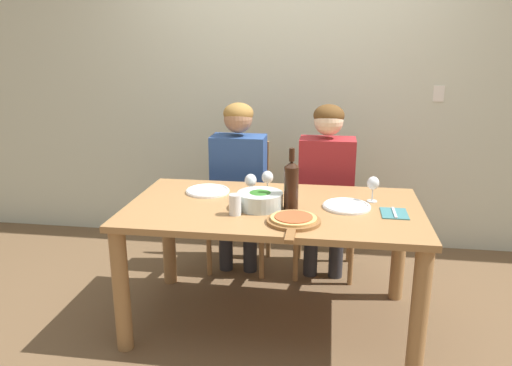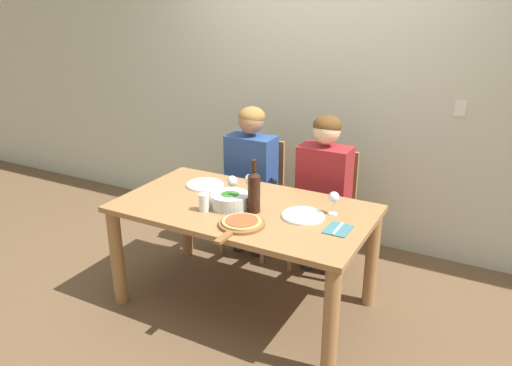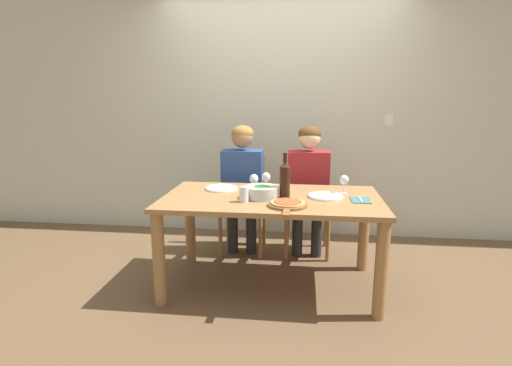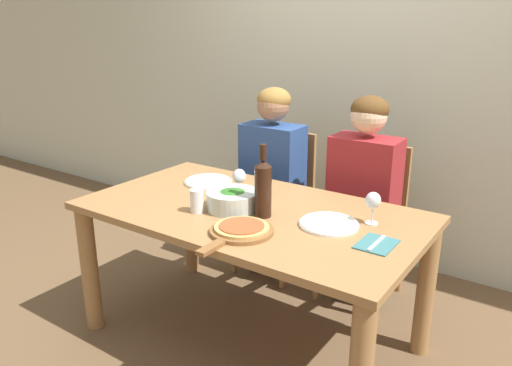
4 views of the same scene
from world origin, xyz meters
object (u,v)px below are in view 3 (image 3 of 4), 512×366
Objects in this scene: person_man at (308,179)px; wine_glass_right at (344,181)px; person_woman at (242,177)px; water_tumbler at (244,194)px; chair_left at (244,199)px; wine_bottle at (285,180)px; broccoli_bowl at (262,192)px; dinner_plate_right at (325,196)px; pizza_on_board at (288,204)px; wine_glass_centre at (266,178)px; dinner_plate_left at (221,188)px; fork_on_napkin at (361,200)px; wine_glass_left at (254,180)px; chair_right at (308,201)px.

wine_glass_right is (0.27, -0.54, 0.10)m from person_man.
water_tumbler is at bearing -80.51° from person_woman.
water_tumbler is (0.15, -0.99, 0.30)m from chair_left.
broccoli_bowl is at bearing -177.55° from wine_bottle.
chair_left is 3.43× the size of dinner_plate_right.
water_tumbler is at bearing -132.12° from broccoli_bowl.
chair_left is 2.19× the size of pizza_on_board.
wine_glass_centre is at bearing 160.41° from dinner_plate_right.
chair_left is 1.04m from water_tumbler.
dinner_plate_left is at bearing 140.75° from pizza_on_board.
dinner_plate_right is at bearing -138.95° from wine_glass_right.
person_man is 4.80× the size of broccoli_bowl.
wine_glass_right is 0.84× the size of fork_on_napkin.
pizza_on_board is (-0.15, -0.96, 0.01)m from person_man.
wine_bottle is at bearing 25.26° from water_tumbler.
person_woman is 8.12× the size of wine_glass_centre.
wine_glass_left is 1.34× the size of water_tumbler.
person_man is 0.98m from pizza_on_board.
water_tumbler is at bearing 164.95° from pizza_on_board.
pizza_on_board is 2.78× the size of wine_glass_left.
wine_glass_centre is at bearing -124.73° from person_man.
wine_glass_left reaches higher than water_tumbler.
dinner_plate_left is at bearing 145.65° from broccoli_bowl.
wine_glass_left is at bearing 126.99° from pizza_on_board.
wine_glass_left is (0.18, -0.70, 0.34)m from chair_left.
wine_bottle is 0.30m from wine_glass_left.
dinner_plate_right is 0.40m from pizza_on_board.
wine_bottle is 1.29× the size of dinner_plate_left.
wine_glass_left is (0.28, -0.09, 0.10)m from dinner_plate_left.
wine_glass_left is at bearing -126.66° from person_man.
wine_glass_right is at bearing 3.84° from wine_glass_left.
dinner_plate_left is 1.12m from fork_on_napkin.
water_tumbler is at bearing -155.64° from wine_glass_right.
chair_left is at bearing 107.02° from broccoli_bowl.
person_man is at bearing 80.90° from pizza_on_board.
person_woman reaches higher than chair_right.
wine_bottle reaches higher than fork_on_napkin.
person_woman is at bearing 109.37° from broccoli_bowl.
broccoli_bowl is 0.95× the size of dinner_plate_right.
person_man is 0.83m from fork_on_napkin.
fork_on_napkin is at bearing -36.62° from person_woman.
person_man is at bearing 61.59° from water_tumbler.
broccoli_bowl is (-0.17, -0.01, -0.10)m from wine_bottle.
chair_right reaches higher than fork_on_napkin.
dinner_plate_right is 0.64× the size of pizza_on_board.
dinner_plate_left is at bearing 177.74° from wine_glass_right.
wine_bottle reaches higher than water_tumbler.
dinner_plate_left is (-0.72, -0.50, 0.01)m from person_man.
wine_glass_centre reaches higher than dinner_plate_right.
person_woman is 0.62m from person_man.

